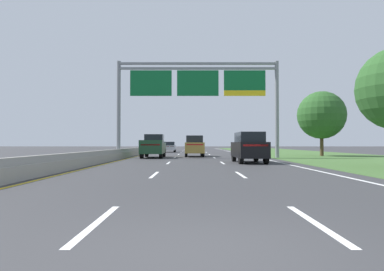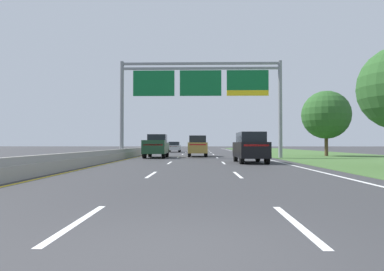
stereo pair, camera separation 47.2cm
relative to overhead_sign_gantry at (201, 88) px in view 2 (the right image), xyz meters
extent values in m
plane|color=#333335|center=(-0.30, 7.33, -6.44)|extent=(220.00, 220.00, 0.00)
cube|color=white|center=(-2.15, -26.17, -6.43)|extent=(0.14, 3.00, 0.01)
cube|color=white|center=(-2.15, -17.17, -6.43)|extent=(0.14, 3.00, 0.01)
cube|color=white|center=(-2.15, -8.17, -6.43)|extent=(0.14, 3.00, 0.01)
cube|color=white|center=(-2.15, 0.83, -6.43)|extent=(0.14, 3.00, 0.01)
cube|color=white|center=(-2.15, 9.83, -6.43)|extent=(0.14, 3.00, 0.01)
cube|color=white|center=(-2.15, 18.83, -6.43)|extent=(0.14, 3.00, 0.01)
cube|color=white|center=(-2.15, 27.83, -6.43)|extent=(0.14, 3.00, 0.01)
cube|color=white|center=(-2.15, 36.83, -6.43)|extent=(0.14, 3.00, 0.01)
cube|color=white|center=(-2.15, 45.83, -6.43)|extent=(0.14, 3.00, 0.01)
cube|color=white|center=(-2.15, 54.83, -6.43)|extent=(0.14, 3.00, 0.01)
cube|color=white|center=(1.55, -26.17, -6.43)|extent=(0.14, 3.00, 0.01)
cube|color=white|center=(1.55, -17.17, -6.43)|extent=(0.14, 3.00, 0.01)
cube|color=white|center=(1.55, -8.17, -6.43)|extent=(0.14, 3.00, 0.01)
cube|color=white|center=(1.55, 0.83, -6.43)|extent=(0.14, 3.00, 0.01)
cube|color=white|center=(1.55, 9.83, -6.43)|extent=(0.14, 3.00, 0.01)
cube|color=white|center=(1.55, 18.83, -6.43)|extent=(0.14, 3.00, 0.01)
cube|color=white|center=(1.55, 27.83, -6.43)|extent=(0.14, 3.00, 0.01)
cube|color=white|center=(1.55, 36.83, -6.43)|extent=(0.14, 3.00, 0.01)
cube|color=white|center=(1.55, 45.83, -6.43)|extent=(0.14, 3.00, 0.01)
cube|color=white|center=(1.55, 54.83, -6.43)|extent=(0.14, 3.00, 0.01)
cube|color=white|center=(5.60, 7.33, -6.43)|extent=(0.16, 106.00, 0.01)
cube|color=gold|center=(-6.20, 7.33, -6.43)|extent=(0.16, 106.00, 0.01)
cube|color=#3D602D|center=(13.65, 7.33, -6.43)|extent=(14.00, 110.00, 0.02)
cube|color=#99968E|center=(-6.90, 7.33, -6.16)|extent=(0.60, 110.00, 0.55)
cube|color=#99968E|center=(-6.90, 7.33, -5.74)|extent=(0.25, 110.00, 0.30)
cylinder|color=gray|center=(-7.35, 0.08, -1.94)|extent=(0.36, 0.36, 8.99)
cylinder|color=gray|center=(7.35, 0.08, -1.94)|extent=(0.36, 0.36, 8.99)
cube|color=gray|center=(0.00, 0.08, 2.33)|extent=(14.70, 0.24, 0.20)
cube|color=gray|center=(0.00, 0.08, 1.88)|extent=(14.70, 0.24, 0.20)
cube|color=#0C602D|center=(-4.33, -0.10, 0.47)|extent=(3.83, 0.12, 2.37)
cube|color=#0C602D|center=(0.00, -0.10, 0.47)|extent=(3.83, 0.12, 2.37)
cube|color=#0C602D|center=(4.33, -0.10, 0.72)|extent=(3.83, 0.12, 1.87)
cube|color=yellow|center=(4.33, -0.10, -0.46)|extent=(3.83, 0.12, 0.50)
cube|color=#193D23|center=(-4.15, 0.45, -5.52)|extent=(2.06, 5.42, 1.00)
cube|color=black|center=(-4.16, 1.30, -4.63)|extent=(1.74, 1.92, 0.78)
cube|color=#B21414|center=(-4.12, -2.21, -5.22)|extent=(1.68, 0.10, 0.12)
cube|color=#193D23|center=(-4.13, -1.28, -4.92)|extent=(2.02, 1.96, 0.20)
cylinder|color=black|center=(-5.02, 2.28, -6.02)|extent=(0.31, 0.84, 0.84)
cylinder|color=black|center=(-3.32, 2.29, -6.02)|extent=(0.31, 0.84, 0.84)
cylinder|color=black|center=(-4.98, -1.40, -6.02)|extent=(0.31, 0.84, 0.84)
cylinder|color=black|center=(-3.28, -1.38, -6.02)|extent=(0.31, 0.84, 0.84)
cube|color=black|center=(3.43, -7.88, -5.53)|extent=(2.00, 4.74, 1.05)
cube|color=black|center=(3.43, -8.03, -4.67)|extent=(1.70, 3.04, 0.68)
cube|color=#B21414|center=(3.48, -10.19, -5.22)|extent=(1.60, 0.12, 0.12)
cylinder|color=black|center=(2.57, -6.30, -6.06)|extent=(0.28, 0.77, 0.76)
cylinder|color=black|center=(4.21, -6.27, -6.06)|extent=(0.28, 0.77, 0.76)
cylinder|color=black|center=(2.64, -9.50, -6.06)|extent=(0.28, 0.77, 0.76)
cylinder|color=black|center=(4.28, -9.46, -6.06)|extent=(0.28, 0.77, 0.76)
cube|color=#A38438|center=(-0.30, 3.35, -5.53)|extent=(1.96, 4.72, 1.05)
cube|color=black|center=(-0.30, 3.20, -4.67)|extent=(1.67, 3.02, 0.68)
cube|color=#B21414|center=(-0.27, 1.04, -5.22)|extent=(1.60, 0.10, 0.12)
cylinder|color=black|center=(-1.14, 4.94, -6.06)|extent=(0.27, 0.76, 0.76)
cylinder|color=black|center=(0.50, 4.96, -6.06)|extent=(0.27, 0.76, 0.76)
cylinder|color=black|center=(-1.10, 1.74, -6.06)|extent=(0.27, 0.76, 0.76)
cylinder|color=black|center=(0.54, 1.76, -6.06)|extent=(0.27, 0.76, 0.76)
cube|color=#B2B5BA|center=(-3.96, 20.73, -5.75)|extent=(1.85, 4.41, 0.72)
cube|color=black|center=(-3.96, 20.68, -5.13)|extent=(1.58, 2.31, 0.52)
cube|color=#B21414|center=(-3.94, 18.57, -5.53)|extent=(1.53, 0.09, 0.12)
cylinder|color=black|center=(-4.77, 22.22, -6.11)|extent=(0.22, 0.66, 0.66)
cylinder|color=black|center=(-3.17, 22.23, -6.11)|extent=(0.22, 0.66, 0.66)
cylinder|color=black|center=(-4.75, 19.22, -6.11)|extent=(0.22, 0.66, 0.66)
cylinder|color=black|center=(-3.15, 19.24, -6.11)|extent=(0.22, 0.66, 0.66)
cylinder|color=#4C3823|center=(13.16, 4.56, -5.28)|extent=(0.36, 0.36, 2.32)
sphere|color=#285623|center=(13.16, 4.56, -2.10)|extent=(5.03, 5.03, 5.03)
camera|label=1|loc=(-0.54, -32.08, -5.09)|focal=32.54mm
camera|label=2|loc=(-0.06, -32.08, -5.09)|focal=32.54mm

